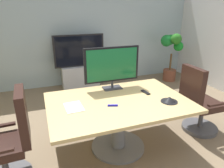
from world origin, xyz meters
name	(u,v)px	position (x,y,z in m)	size (l,w,h in m)	color
ground_plane	(121,153)	(0.00, 0.00, 0.00)	(7.38, 7.38, 0.00)	#7A664C
wall_back_glass_partition	(75,33)	(0.00, 3.06, 1.31)	(6.38, 0.10, 2.62)	#9EB2B7
conference_table	(118,113)	(0.02, 0.15, 0.55)	(1.85, 1.25, 0.73)	tan
office_chair_left	(11,145)	(-1.33, 0.03, 0.46)	(0.60, 0.58, 1.09)	#4C4C51
office_chair_right	(198,105)	(1.36, 0.12, 0.46)	(0.60, 0.57, 1.09)	#4C4C51
tv_monitor	(112,66)	(0.09, 0.60, 1.09)	(0.84, 0.18, 0.64)	#333338
wall_display_unit	(80,70)	(0.02, 2.70, 0.44)	(1.20, 0.36, 1.31)	#B7BABC
potted_plant	(171,52)	(2.41, 2.38, 0.79)	(0.65, 0.56, 1.29)	brown
conference_phone	(169,100)	(0.63, -0.11, 0.77)	(0.22, 0.22, 0.07)	black
remote_control	(145,92)	(0.48, 0.26, 0.74)	(0.05, 0.17, 0.02)	black
whiteboard_marker	(113,105)	(-0.11, 0.03, 0.74)	(0.13, 0.02, 0.02)	#1919A5
paper_notepad	(74,107)	(-0.58, 0.16, 0.74)	(0.21, 0.30, 0.01)	white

